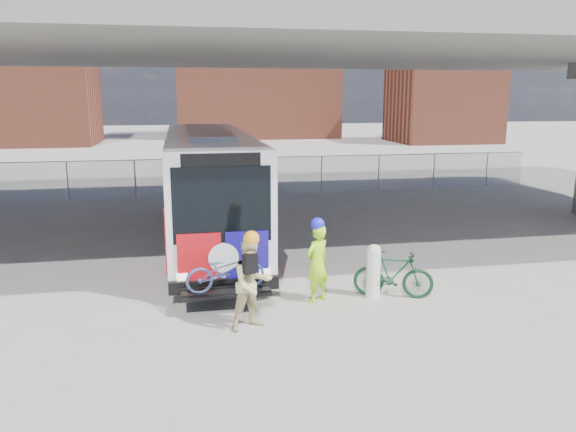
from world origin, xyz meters
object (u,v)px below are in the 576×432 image
object	(u,v)px
bike_parked	(393,274)
cyclist_hivis	(317,261)
bus	(208,177)
cyclist_tan	(252,283)
bollard	(373,269)

from	to	relation	value
bike_parked	cyclist_hivis	bearing A→B (deg)	107.56
bus	cyclist_tan	distance (m)	7.70
cyclist_hivis	bike_parked	bearing A→B (deg)	144.54
bollard	bike_parked	size ratio (longest dim) A/B	0.69
bus	bollard	distance (m)	7.38
cyclist_hivis	bike_parked	world-z (taller)	cyclist_hivis
cyclist_hivis	bike_parked	xyz separation A→B (m)	(1.85, -0.11, -0.40)
bus	bike_parked	distance (m)	7.73
cyclist_tan	bike_parked	world-z (taller)	cyclist_tan
cyclist_tan	bike_parked	bearing A→B (deg)	-4.90
bus	cyclist_hivis	xyz separation A→B (m)	(2.16, -6.32, -1.13)
cyclist_hivis	cyclist_tan	size ratio (longest dim) A/B	0.97
bollard	cyclist_tan	distance (m)	3.35
bike_parked	bus	bearing A→B (deg)	52.93
bus	bollard	size ratio (longest dim) A/B	9.93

